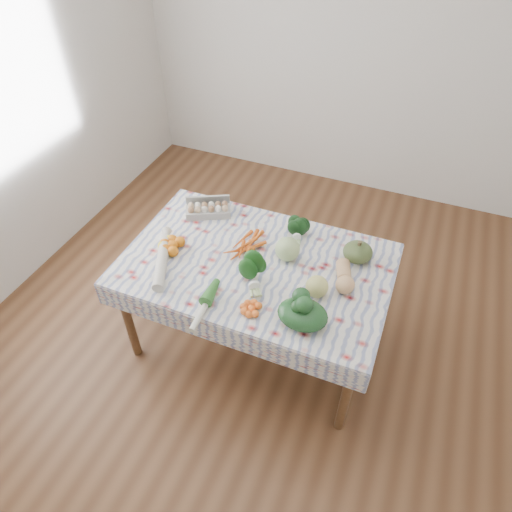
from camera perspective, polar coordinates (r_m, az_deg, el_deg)
ground at (r=3.42m, az=-0.00°, el=-10.08°), size 4.50×4.50×0.00m
wall_back at (r=4.43m, az=12.15°, el=24.63°), size 4.00×0.04×2.80m
dining_table at (r=2.91m, az=-0.00°, el=-2.04°), size 1.60×1.00×0.75m
tablecloth at (r=2.85m, az=-0.00°, el=-0.94°), size 1.66×1.06×0.01m
egg_carton at (r=3.21m, az=-5.99°, el=5.66°), size 0.33×0.25×0.08m
carrot_bunch at (r=2.94m, az=-1.53°, el=1.38°), size 0.31×0.30×0.04m
kale_bunch at (r=3.00m, az=5.06°, el=3.38°), size 0.20×0.19×0.13m
kabocha_squash at (r=2.90m, az=12.61°, el=0.48°), size 0.19×0.19×0.12m
cabbage at (r=2.84m, az=3.95°, el=0.87°), size 0.19×0.19×0.16m
butternut_squash at (r=2.74m, az=11.01°, el=-2.47°), size 0.18×0.27×0.11m
orange_cluster at (r=2.96m, az=-10.40°, el=1.32°), size 0.23×0.23×0.07m
broccoli at (r=2.68m, az=-0.47°, el=-2.60°), size 0.24×0.24×0.12m
mandarin_cluster at (r=2.57m, az=-0.58°, el=-6.53°), size 0.16×0.16×0.05m
grapefruit at (r=2.64m, az=7.63°, el=-3.81°), size 0.16×0.16×0.13m
spinach_bag at (r=2.50m, az=5.85°, el=-7.27°), size 0.30×0.25×0.12m
daikon at (r=2.87m, az=-11.69°, el=-0.66°), size 0.26×0.46×0.07m
leek at (r=2.60m, az=-6.42°, el=-6.25°), size 0.06×0.36×0.04m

